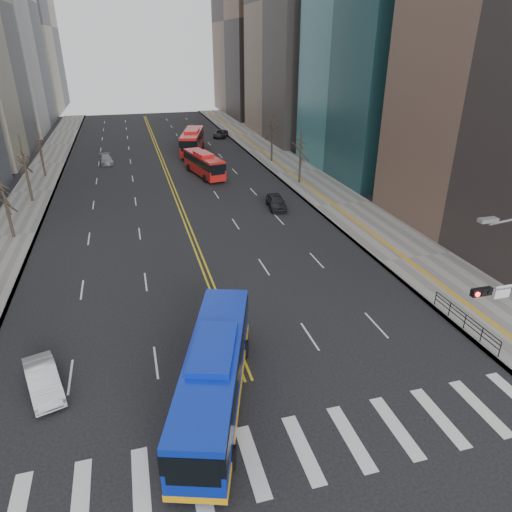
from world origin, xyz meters
TOP-DOWN VIEW (x-y plane):
  - ground at (0.00, 0.00)m, footprint 220.00×220.00m
  - sidewalk_right at (17.50, 45.00)m, footprint 7.00×130.00m
  - sidewalk_left at (-16.50, 45.00)m, footprint 5.00×130.00m
  - crosswalk at (0.00, 0.00)m, footprint 26.70×4.00m
  - centerline at (0.00, 55.00)m, footprint 0.55×100.00m
  - pedestrian_railing at (14.30, 6.00)m, footprint 0.06×6.06m
  - street_trees at (-7.18, 34.55)m, footprint 35.20×47.20m
  - blue_bus at (-2.00, 4.00)m, footprint 6.21×12.11m
  - red_bus_near at (4.80, 46.88)m, footprint 4.22×10.10m
  - red_bus_far at (5.44, 61.61)m, footprint 5.60×12.05m
  - car_white at (-10.45, 7.19)m, footprint 2.61×4.48m
  - car_dark_mid at (10.07, 31.42)m, footprint 2.26×4.57m
  - car_silver at (-8.16, 57.44)m, footprint 2.30×4.57m
  - car_dark_far at (12.50, 73.26)m, footprint 3.85×5.30m

SIDE VIEW (x-z plane):
  - ground at x=0.00m, z-range 0.00..0.00m
  - crosswalk at x=0.00m, z-range 0.00..0.01m
  - centerline at x=0.00m, z-range 0.00..0.01m
  - sidewalk_right at x=17.50m, z-range 0.00..0.15m
  - sidewalk_left at x=-16.50m, z-range 0.00..0.15m
  - car_silver at x=-8.16m, z-range 0.00..1.27m
  - car_dark_far at x=12.50m, z-range 0.00..1.34m
  - car_white at x=-10.45m, z-range 0.00..1.40m
  - car_dark_mid at x=10.07m, z-range 0.00..1.50m
  - pedestrian_railing at x=14.30m, z-range 0.31..1.33m
  - red_bus_near at x=4.80m, z-range 0.18..3.34m
  - blue_bus at x=-2.00m, z-range 0.08..3.56m
  - red_bus_far at x=5.44m, z-range 0.21..3.92m
  - street_trees at x=-7.18m, z-range 1.07..8.67m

